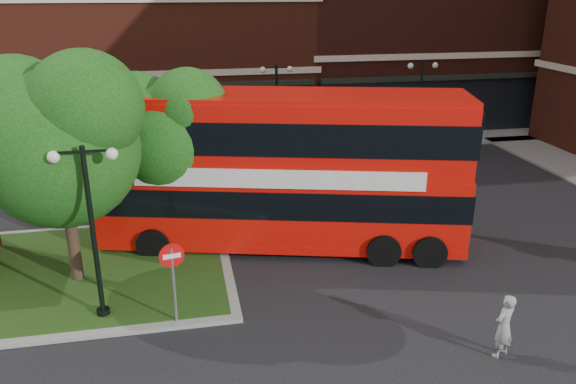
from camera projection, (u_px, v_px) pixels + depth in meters
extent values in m
plane|color=black|center=(297.00, 302.00, 16.55)|extent=(120.00, 120.00, 0.00)
cube|color=slate|center=(236.00, 150.00, 31.72)|extent=(44.00, 3.00, 0.12)
cube|color=maroon|center=(90.00, 16.00, 34.76)|extent=(26.00, 12.00, 14.00)
cube|color=gray|center=(32.00, 277.00, 17.82)|extent=(12.60, 7.60, 0.12)
cube|color=#19380F|center=(32.00, 277.00, 17.82)|extent=(12.00, 7.00, 0.15)
cylinder|color=#2D2116|center=(71.00, 225.00, 16.98)|extent=(0.36, 0.36, 3.92)
sphere|color=#124210|center=(60.00, 149.00, 16.16)|extent=(4.60, 4.60, 4.60)
sphere|color=#124210|center=(18.00, 114.00, 16.27)|extent=(3.45, 3.45, 3.45)
sphere|color=#124210|center=(85.00, 108.00, 15.47)|extent=(3.22, 3.22, 3.22)
cylinder|color=#2D2116|center=(172.00, 196.00, 19.91)|extent=(0.36, 0.36, 3.47)
sphere|color=#124210|center=(167.00, 139.00, 19.18)|extent=(3.80, 3.80, 3.80)
sphere|color=#124210|center=(137.00, 113.00, 19.26)|extent=(2.85, 2.85, 2.85)
sphere|color=#124210|center=(188.00, 108.00, 18.59)|extent=(2.66, 2.66, 2.66)
cylinder|color=black|center=(94.00, 237.00, 14.86)|extent=(0.14, 0.14, 5.00)
cylinder|color=black|center=(104.00, 313.00, 15.67)|extent=(0.36, 0.36, 0.30)
cube|color=black|center=(82.00, 152.00, 14.05)|extent=(1.40, 0.06, 0.06)
sphere|color=#F2EACC|center=(53.00, 157.00, 13.96)|extent=(0.32, 0.32, 0.32)
sphere|color=#F2EACC|center=(112.00, 154.00, 14.21)|extent=(0.32, 0.32, 0.32)
cylinder|color=black|center=(277.00, 113.00, 29.40)|extent=(0.14, 0.14, 5.00)
cylinder|color=black|center=(277.00, 156.00, 30.21)|extent=(0.36, 0.36, 0.30)
cube|color=black|center=(276.00, 68.00, 28.59)|extent=(1.40, 0.06, 0.06)
sphere|color=#F2EACC|center=(263.00, 70.00, 28.50)|extent=(0.32, 0.32, 0.32)
sphere|color=#F2EACC|center=(290.00, 69.00, 28.75)|extent=(0.32, 0.32, 0.32)
cylinder|color=black|center=(419.00, 107.00, 30.87)|extent=(0.14, 0.14, 5.00)
cylinder|color=black|center=(416.00, 148.00, 31.68)|extent=(0.36, 0.36, 0.30)
cube|color=black|center=(423.00, 64.00, 30.06)|extent=(1.40, 0.06, 0.06)
sphere|color=#F2EACC|center=(411.00, 66.00, 29.96)|extent=(0.32, 0.32, 0.32)
sphere|color=#F2EACC|center=(435.00, 65.00, 30.22)|extent=(0.32, 0.32, 0.32)
cube|color=red|center=(281.00, 200.00, 19.69)|extent=(12.82, 5.95, 2.39)
cube|color=red|center=(281.00, 133.00, 18.87)|extent=(12.70, 5.89, 2.39)
cube|color=black|center=(281.00, 130.00, 18.83)|extent=(12.82, 5.95, 1.08)
cube|color=silver|center=(278.00, 179.00, 17.90)|extent=(9.08, 2.45, 0.63)
imported|color=gray|center=(504.00, 326.00, 13.85)|extent=(0.74, 0.63, 1.71)
imported|color=#AEB0B6|center=(108.00, 148.00, 29.79)|extent=(3.94, 1.77, 1.31)
imported|color=silver|center=(384.00, 135.00, 32.64)|extent=(3.78, 1.37, 1.24)
cylinder|color=slate|center=(174.00, 287.00, 15.05)|extent=(0.08, 0.08, 2.31)
cylinder|color=red|center=(172.00, 256.00, 14.72)|extent=(0.67, 0.17, 0.67)
cube|color=white|center=(172.00, 256.00, 14.72)|extent=(0.47, 0.13, 0.13)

